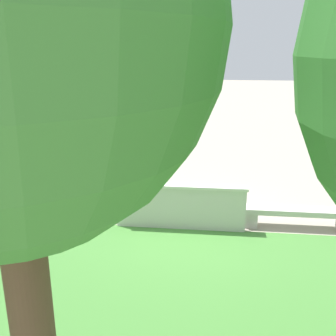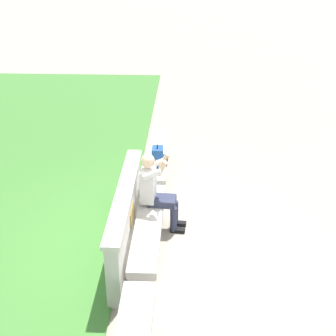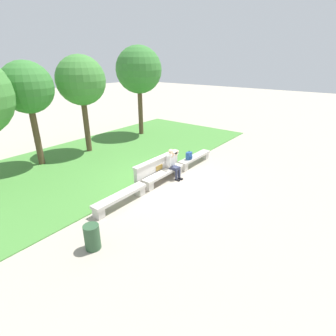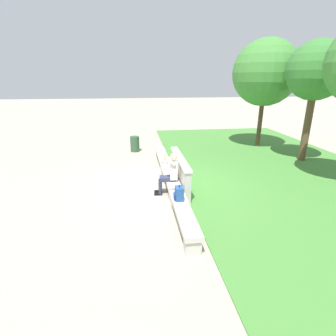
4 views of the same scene
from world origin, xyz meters
name	(u,v)px [view 2 (image 2 of 4)]	position (x,y,z in m)	size (l,w,h in m)	color
ground_plane	(149,247)	(0.00, 0.00, 0.00)	(80.00, 80.00, 0.00)	#A89E8C
bench_near	(148,230)	(0.00, 0.00, 0.31)	(2.36, 0.40, 0.45)	beige
bench_mid	(159,159)	(2.52, 0.00, 0.31)	(2.36, 0.40, 0.45)	beige
backrest_wall_with_plaque	(126,218)	(0.00, 0.34, 0.52)	(2.81, 0.24, 1.01)	beige
person_photographer	(156,188)	(0.56, -0.08, 0.74)	(0.50, 0.75, 1.32)	black
backpack	(158,157)	(1.95, -0.03, 0.63)	(0.28, 0.24, 0.43)	#234C8C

